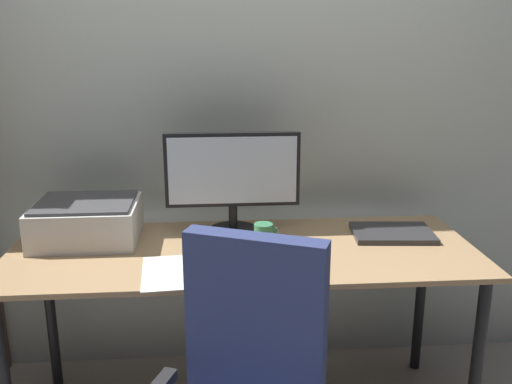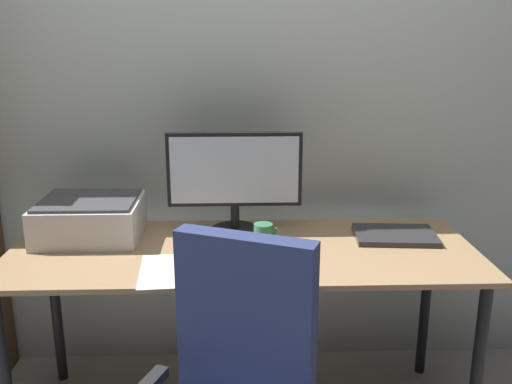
{
  "view_description": "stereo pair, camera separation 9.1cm",
  "coord_description": "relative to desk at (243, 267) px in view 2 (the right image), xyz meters",
  "views": [
    {
      "loc": [
        -0.11,
        -2.01,
        1.53
      ],
      "look_at": [
        0.05,
        0.02,
        0.96
      ],
      "focal_mm": 39.38,
      "sensor_mm": 36.0,
      "label": 1
    },
    {
      "loc": [
        -0.02,
        -2.01,
        1.53
      ],
      "look_at": [
        0.05,
        0.02,
        0.96
      ],
      "focal_mm": 39.38,
      "sensor_mm": 36.0,
      "label": 2
    }
  ],
  "objects": [
    {
      "name": "paper_sheet",
      "position": [
        -0.25,
        -0.2,
        0.08
      ],
      "size": [
        0.23,
        0.31,
        0.0
      ],
      "primitive_type": "cube",
      "rotation": [
        0.0,
        0.0,
        0.08
      ],
      "color": "white",
      "rests_on": "desk"
    },
    {
      "name": "desk",
      "position": [
        0.0,
        0.0,
        0.0
      ],
      "size": [
        1.78,
        0.69,
        0.74
      ],
      "color": "tan",
      "rests_on": "ground"
    },
    {
      "name": "mouse",
      "position": [
        0.19,
        -0.19,
        0.09
      ],
      "size": [
        0.07,
        0.11,
        0.03
      ],
      "primitive_type": "cube",
      "rotation": [
        0.0,
        0.0,
        -0.2
      ],
      "color": "black",
      "rests_on": "desk"
    },
    {
      "name": "back_wall",
      "position": [
        0.0,
        0.51,
        0.64
      ],
      "size": [
        6.4,
        0.1,
        2.6
      ],
      "primitive_type": "cube",
      "color": "beige",
      "rests_on": "ground"
    },
    {
      "name": "coffee_mug",
      "position": [
        0.08,
        -0.0,
        0.13
      ],
      "size": [
        0.09,
        0.07,
        0.1
      ],
      "color": "#387F51",
      "rests_on": "desk"
    },
    {
      "name": "monitor",
      "position": [
        -0.03,
        0.2,
        0.32
      ],
      "size": [
        0.55,
        0.2,
        0.41
      ],
      "color": "black",
      "rests_on": "desk"
    },
    {
      "name": "printer",
      "position": [
        -0.61,
        0.14,
        0.16
      ],
      "size": [
        0.4,
        0.34,
        0.16
      ],
      "color": "silver",
      "rests_on": "desk"
    },
    {
      "name": "laptop",
      "position": [
        0.61,
        0.1,
        0.09
      ],
      "size": [
        0.34,
        0.26,
        0.02
      ],
      "primitive_type": "cube",
      "rotation": [
        0.0,
        0.0,
        -0.08
      ],
      "color": "#2D2D30",
      "rests_on": "desk"
    },
    {
      "name": "keyboard",
      "position": [
        -0.06,
        -0.19,
        0.09
      ],
      "size": [
        0.29,
        0.12,
        0.02
      ],
      "primitive_type": "cube",
      "rotation": [
        0.0,
        0.0,
        0.03
      ],
      "color": "silver",
      "rests_on": "desk"
    }
  ]
}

